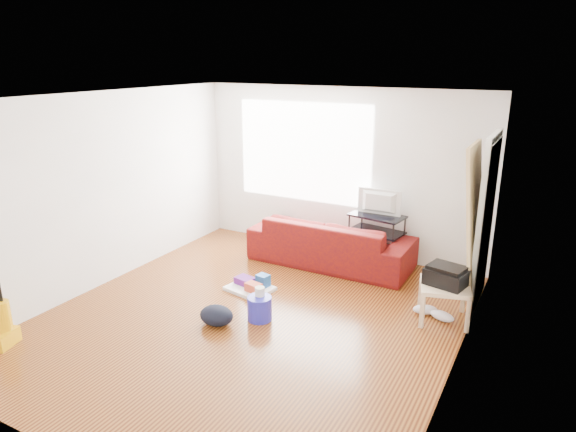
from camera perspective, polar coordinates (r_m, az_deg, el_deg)
The scene contains 13 objects.
room at distance 5.69m, azimuth -2.84°, elevation 0.42°, with size 4.51×5.01×2.51m.
sofa at distance 7.60m, azimuth 4.73°, elevation -5.24°, with size 2.34×0.91×0.68m, color #380611.
tv_stand at distance 7.50m, azimuth 9.75°, elevation -2.57°, with size 0.81×0.54×0.75m.
tv at distance 7.33m, azimuth 9.96°, elevation 1.47°, with size 0.63×0.08×0.36m, color black.
side_table at distance 6.14m, azimuth 17.03°, elevation -7.88°, with size 0.66×0.66×0.44m.
printer at distance 6.07m, azimuth 17.18°, elevation -6.34°, with size 0.50×0.42×0.23m.
bucket at distance 6.05m, azimuth -3.15°, elevation -11.38°, with size 0.28×0.28×0.28m, color #2627BB.
toilet_paper at distance 6.00m, azimuth -3.13°, elevation -9.58°, with size 0.11×0.11×0.10m, color silver.
cleaning_tray at distance 6.73m, azimuth -4.08°, elevation -7.73°, with size 0.63×0.54×0.20m.
backpack at distance 6.00m, azimuth -7.91°, elevation -11.81°, with size 0.40×0.32×0.22m, color black.
sneakers at distance 6.29m, azimuth 15.87°, elevation -10.31°, with size 0.52×0.27×0.12m.
vacuum at distance 6.24m, azimuth -29.26°, elevation -10.52°, with size 0.33×0.35×1.21m.
door_panel at distance 6.70m, azimuth 19.13°, elevation -9.42°, with size 0.04×0.80×1.99m, color #A98950.
Camera 1 is at (2.91, -4.50, 2.90)m, focal length 32.00 mm.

